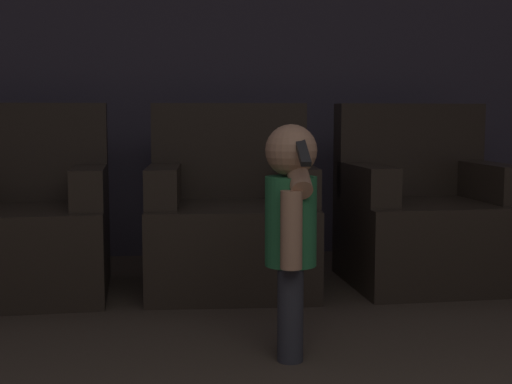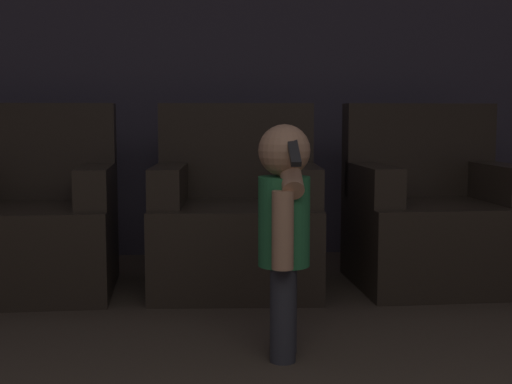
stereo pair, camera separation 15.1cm
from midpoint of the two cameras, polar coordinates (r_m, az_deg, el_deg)
The scene contains 5 objects.
wall_back at distance 4.72m, azimuth -2.61°, elevation 10.81°, with size 8.40×0.05×2.60m.
armchair_left at distance 3.88m, azimuth -19.28°, elevation -2.66°, with size 0.89×0.81×0.98m.
armchair_middle at distance 3.80m, azimuth -3.17°, elevation -2.51°, with size 0.90×0.82×0.98m.
armchair_right at distance 4.01m, azimuth 12.26°, elevation -2.18°, with size 0.89×0.81×0.98m.
person_toddler at distance 2.66m, azimuth 1.20°, elevation -2.37°, with size 0.19×0.34×0.88m.
Camera 1 is at (-0.43, -0.18, 0.91)m, focal length 50.00 mm.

